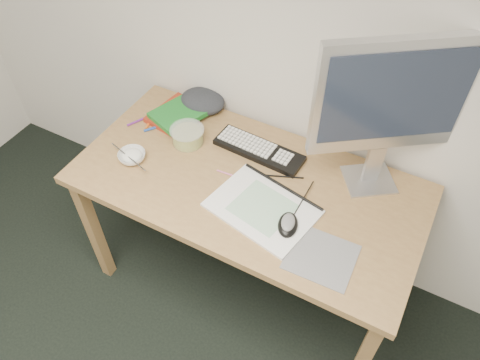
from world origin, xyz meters
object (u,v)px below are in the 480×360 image
(sketchpad, at_px, (262,208))
(rice_bowl, at_px, (132,157))
(desk, at_px, (247,195))
(keyboard, at_px, (259,150))
(monitor, at_px, (393,101))

(sketchpad, height_order, rice_bowl, rice_bowl)
(sketchpad, bearing_deg, desk, 151.26)
(keyboard, bearing_deg, monitor, 11.14)
(keyboard, bearing_deg, rice_bowl, -143.58)
(monitor, bearing_deg, desk, 173.78)
(desk, height_order, keyboard, keyboard)
(monitor, distance_m, rice_bowl, 1.04)
(sketchpad, relative_size, monitor, 0.60)
(keyboard, xyz_separation_m, monitor, (0.46, 0.06, 0.39))
(sketchpad, height_order, keyboard, keyboard)
(desk, bearing_deg, rice_bowl, -166.34)
(desk, relative_size, keyboard, 3.61)
(desk, distance_m, keyboard, 0.20)
(sketchpad, bearing_deg, monitor, 58.59)
(rice_bowl, bearing_deg, sketchpad, 1.95)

